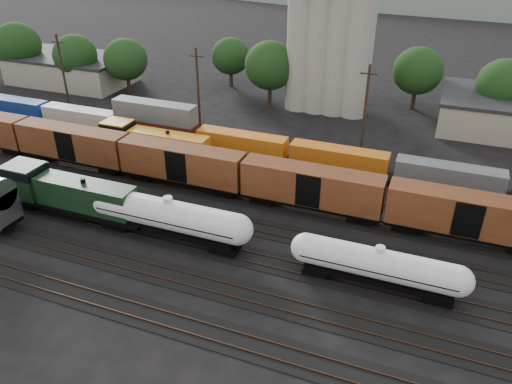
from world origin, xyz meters
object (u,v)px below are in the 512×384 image
(green_locomotive, at_px, (61,192))
(orange_locomotive, at_px, (148,142))
(tank_car_a, at_px, (169,216))
(grain_silo, at_px, (328,41))

(green_locomotive, relative_size, orange_locomotive, 1.03)
(tank_car_a, bearing_deg, green_locomotive, 180.00)
(green_locomotive, relative_size, grain_silo, 0.63)
(green_locomotive, bearing_deg, orange_locomotive, 85.35)
(tank_car_a, bearing_deg, grain_silo, 83.26)
(green_locomotive, distance_m, orange_locomotive, 15.05)
(grain_silo, bearing_deg, tank_car_a, -96.74)
(green_locomotive, height_order, orange_locomotive, green_locomotive)
(tank_car_a, xyz_separation_m, grain_silo, (4.84, 41.00, 8.56))
(green_locomotive, height_order, grain_silo, grain_silo)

